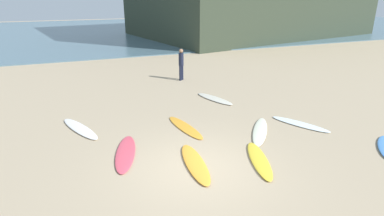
{
  "coord_description": "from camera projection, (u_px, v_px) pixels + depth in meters",
  "views": [
    {
      "loc": [
        -3.06,
        -7.28,
        4.67
      ],
      "look_at": [
        1.45,
        3.98,
        0.3
      ],
      "focal_mm": 29.62,
      "sensor_mm": 36.0,
      "label": 1
    }
  ],
  "objects": [
    {
      "name": "ground_plane",
      "position": [
        197.0,
        168.0,
        9.01
      ],
      "size": [
        120.0,
        120.0,
        0.0
      ],
      "primitive_type": "plane",
      "color": "tan"
    },
    {
      "name": "surfboard_4",
      "position": [
        300.0,
        124.0,
        11.99
      ],
      "size": [
        1.44,
        2.29,
        0.07
      ],
      "primitive_type": "ellipsoid",
      "rotation": [
        0.0,
        0.0,
        3.58
      ],
      "color": "white",
      "rests_on": "ground_plane"
    },
    {
      "name": "ocean_water",
      "position": [
        88.0,
        31.0,
        41.63
      ],
      "size": [
        120.0,
        40.0,
        0.08
      ],
      "primitive_type": "cube",
      "color": "slate",
      "rests_on": "ground_plane"
    },
    {
      "name": "surfboard_0",
      "position": [
        195.0,
        163.0,
        9.2
      ],
      "size": [
        0.87,
        2.5,
        0.09
      ],
      "primitive_type": "ellipsoid",
      "rotation": [
        0.0,
        0.0,
        3.01
      ],
      "color": "gold",
      "rests_on": "ground_plane"
    },
    {
      "name": "surfboard_1",
      "position": [
        126.0,
        153.0,
        9.8
      ],
      "size": [
        1.22,
        2.55,
        0.07
      ],
      "primitive_type": "ellipsoid",
      "rotation": [
        0.0,
        0.0,
        -0.27
      ],
      "color": "#E34A5D",
      "rests_on": "ground_plane"
    },
    {
      "name": "surfboard_5",
      "position": [
        215.0,
        99.0,
        14.87
      ],
      "size": [
        1.21,
        2.35,
        0.08
      ],
      "primitive_type": "ellipsoid",
      "rotation": [
        0.0,
        0.0,
        0.3
      ],
      "color": "silver",
      "rests_on": "ground_plane"
    },
    {
      "name": "surfboard_7",
      "position": [
        80.0,
        128.0,
        11.57
      ],
      "size": [
        1.4,
        2.57,
        0.09
      ],
      "primitive_type": "ellipsoid",
      "rotation": [
        0.0,
        0.0,
        0.37
      ],
      "color": "white",
      "rests_on": "ground_plane"
    },
    {
      "name": "surfboard_2",
      "position": [
        260.0,
        131.0,
        11.37
      ],
      "size": [
        1.95,
        2.36,
        0.08
      ],
      "primitive_type": "ellipsoid",
      "rotation": [
        0.0,
        0.0,
        2.5
      ],
      "color": "silver",
      "rests_on": "ground_plane"
    },
    {
      "name": "surfboard_6",
      "position": [
        259.0,
        160.0,
        9.38
      ],
      "size": [
        1.25,
        2.36,
        0.09
      ],
      "primitive_type": "ellipsoid",
      "rotation": [
        0.0,
        0.0,
        2.8
      ],
      "color": "yellow",
      "rests_on": "ground_plane"
    },
    {
      "name": "surfboard_8",
      "position": [
        185.0,
        127.0,
        11.71
      ],
      "size": [
        0.82,
        2.48,
        0.06
      ],
      "primitive_type": "ellipsoid",
      "rotation": [
        0.0,
        0.0,
        0.13
      ],
      "color": "gold",
      "rests_on": "ground_plane"
    },
    {
      "name": "beachgoer_near",
      "position": [
        181.0,
        63.0,
        17.92
      ],
      "size": [
        0.39,
        0.39,
        1.79
      ],
      "rotation": [
        0.0,
        0.0,
        0.69
      ],
      "color": "#191E33",
      "rests_on": "ground_plane"
    }
  ]
}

